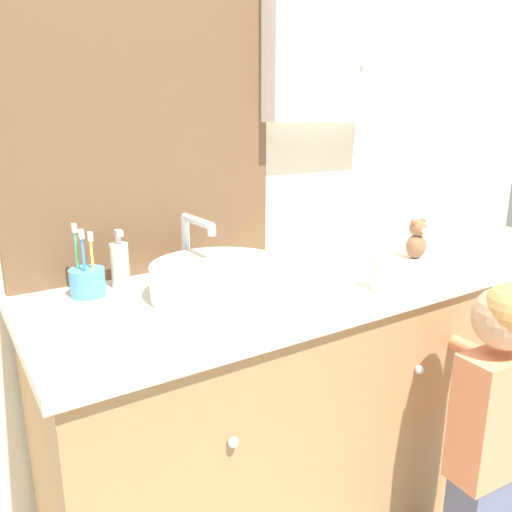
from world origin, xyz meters
name	(u,v)px	position (x,y,z in m)	size (l,w,h in m)	color
wall_back	(218,106)	(0.01, 0.62, 1.28)	(3.20, 0.18, 2.50)	beige
vanity_counter	(272,410)	(0.00, 0.31, 0.40)	(1.31, 0.58, 0.80)	#A37A4C
sink_basin	(220,278)	(-0.17, 0.30, 0.85)	(0.36, 0.40, 0.18)	white
toothbrush_holder	(87,281)	(-0.46, 0.48, 0.84)	(0.09, 0.09, 0.19)	#4C93C6
soap_dispenser	(120,264)	(-0.37, 0.50, 0.87)	(0.05, 0.05, 0.16)	beige
child_figure	(492,412)	(0.37, -0.15, 0.52)	(0.22, 0.42, 0.87)	slate
teddy_bear	(417,240)	(0.53, 0.27, 0.86)	(0.07, 0.06, 0.13)	brown
drinking_cup	(384,274)	(0.21, 0.10, 0.85)	(0.07, 0.07, 0.09)	silver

